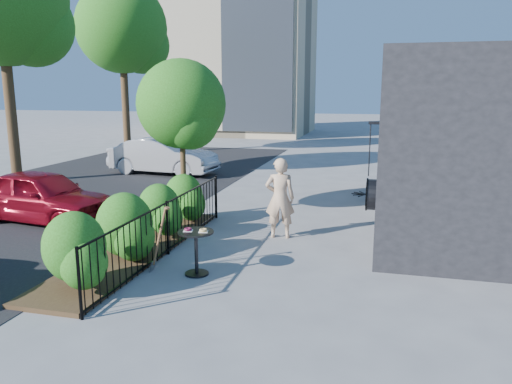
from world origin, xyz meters
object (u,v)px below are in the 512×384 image
(woman, at_px, (280,198))
(car_silver, at_px, (163,156))
(patio_tree, at_px, (183,110))
(street_tree_far, at_px, (123,33))
(cafe_table, at_px, (196,245))
(car_red, at_px, (42,196))
(street_tree_near, at_px, (1,7))
(shovel, at_px, (158,243))

(woman, relative_size, car_silver, 0.42)
(patio_tree, xyz_separation_m, car_silver, (-3.47, 6.19, -2.06))
(street_tree_far, relative_size, car_silver, 1.94)
(cafe_table, distance_m, woman, 2.81)
(patio_tree, distance_m, woman, 3.41)
(cafe_table, bearing_deg, woman, 69.65)
(street_tree_far, distance_m, woman, 16.81)
(car_red, relative_size, car_silver, 0.90)
(patio_tree, bearing_deg, street_tree_near, 157.43)
(car_silver, bearing_deg, street_tree_near, 131.15)
(street_tree_far, xyz_separation_m, woman, (10.36, -12.24, -5.02))
(woman, bearing_deg, shovel, 48.25)
(street_tree_far, relative_size, woman, 4.61)
(street_tree_near, relative_size, woman, 4.61)
(street_tree_far, bearing_deg, patio_tree, -55.49)
(shovel, distance_m, car_silver, 10.86)
(patio_tree, distance_m, shovel, 4.43)
(patio_tree, relative_size, shovel, 3.13)
(cafe_table, bearing_deg, car_red, 153.73)
(street_tree_near, xyz_separation_m, cafe_table, (9.39, -6.86, -5.36))
(shovel, bearing_deg, car_silver, 114.23)
(cafe_table, distance_m, shovel, 0.71)
(patio_tree, relative_size, woman, 2.19)
(street_tree_near, height_order, shovel, street_tree_near)
(car_red, bearing_deg, street_tree_far, 27.65)
(patio_tree, bearing_deg, cafe_table, -65.18)
(woman, bearing_deg, street_tree_near, -31.81)
(woman, xyz_separation_m, car_silver, (-6.13, 7.23, -0.19))
(shovel, bearing_deg, patio_tree, 104.85)
(street_tree_near, relative_size, cafe_table, 9.68)
(shovel, xyz_separation_m, car_red, (-4.32, 2.53, 0.10))
(car_red, bearing_deg, street_tree_near, 53.14)
(street_tree_near, relative_size, car_red, 2.16)
(street_tree_far, bearing_deg, car_silver, -49.82)
(car_silver, bearing_deg, shovel, -149.90)
(street_tree_far, bearing_deg, street_tree_near, -90.00)
(shovel, bearing_deg, street_tree_near, 141.49)
(street_tree_far, relative_size, cafe_table, 9.68)
(street_tree_near, height_order, woman, street_tree_near)
(patio_tree, distance_m, street_tree_far, 13.95)
(street_tree_near, xyz_separation_m, street_tree_far, (0.00, 8.00, 0.00))
(street_tree_near, bearing_deg, shovel, -38.51)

